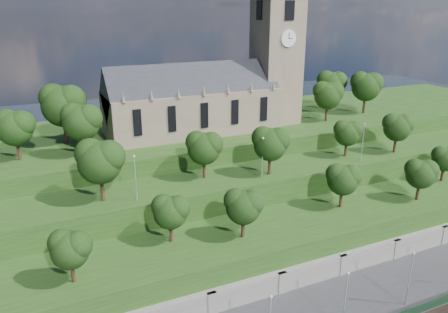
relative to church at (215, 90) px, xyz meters
name	(u,v)px	position (x,y,z in m)	size (l,w,h in m)	color
promenade	(336,312)	(-0.79, -39.98, -21.52)	(160.00, 12.00, 2.00)	#2D2D30
retaining_wall	(310,277)	(-0.79, -34.01, -20.02)	(160.00, 2.10, 5.00)	slate
embankment_lower	(287,246)	(-0.79, -27.98, -18.52)	(160.00, 12.00, 8.00)	#1F3F15
embankment_upper	(252,205)	(-0.79, -16.98, -16.52)	(160.00, 10.00, 12.00)	#1F3F15
hilltop	(205,159)	(-0.79, 4.02, -15.02)	(160.00, 32.00, 15.00)	#1F3F15
church	(215,90)	(0.00, 0.00, 0.00)	(38.60, 12.35, 27.60)	#6F5F4D
trees_lower	(303,190)	(1.59, -28.02, -9.88)	(68.61, 8.56, 7.12)	black
trees_upper	(249,143)	(-2.03, -17.86, -5.11)	(59.05, 8.23, 8.98)	black
trees_hilltop	(215,98)	(-0.63, -1.02, -1.30)	(76.82, 15.86, 10.46)	black
lamp_posts_promenade	(346,296)	(-2.79, -43.48, -16.08)	(60.36, 0.36, 7.67)	#B2B2B7
lamp_posts_upper	(262,154)	(-0.79, -19.98, -6.54)	(40.36, 0.36, 6.78)	#B2B2B7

